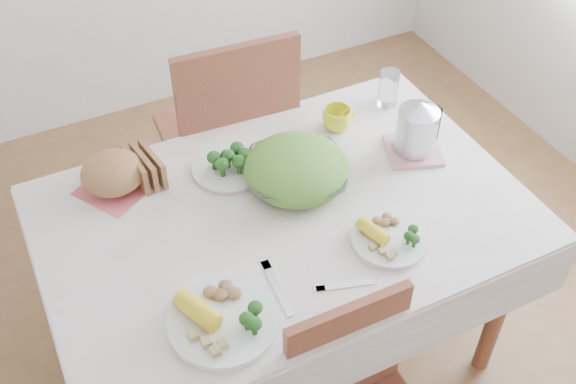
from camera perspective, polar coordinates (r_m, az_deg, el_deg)
name	(u,v)px	position (r m, az deg, el deg)	size (l,w,h in m)	color
floor	(286,348)	(2.70, -0.20, -13.08)	(3.60, 3.60, 0.00)	brown
dining_table	(285,288)	(2.40, -0.22, -8.16)	(1.40, 0.90, 0.75)	brown
tablecloth	(285,213)	(2.11, -0.25, -1.76)	(1.50, 1.00, 0.01)	silver
chair_far	(226,147)	(2.82, -5.27, 3.84)	(0.48, 0.48, 1.07)	brown
salad_bowl	(297,175)	(2.17, 0.73, 1.48)	(0.32, 0.32, 0.08)	white
dinner_plate_left	(223,322)	(1.83, -5.49, -10.89)	(0.30, 0.30, 0.02)	white
dinner_plate_right	(389,239)	(2.03, 8.56, -3.99)	(0.23, 0.23, 0.02)	white
broccoli_plate	(229,169)	(2.25, -5.05, 1.95)	(0.24, 0.24, 0.02)	beige
napkin	(116,187)	(2.26, -14.32, 0.39)	(0.21, 0.21, 0.00)	#DD595F
bread_loaf	(113,174)	(2.22, -14.57, 1.44)	(0.21, 0.19, 0.12)	brown
yellow_mug	(337,119)	(2.40, 4.16, 6.21)	(0.11, 0.11, 0.08)	yellow
glass_tumbler	(388,89)	(2.53, 8.49, 8.58)	(0.07, 0.07, 0.14)	white
pink_tray	(413,150)	(2.36, 10.55, 3.51)	(0.18, 0.18, 0.01)	pink
electric_kettle	(418,124)	(2.29, 10.91, 5.67)	(0.14, 0.14, 0.19)	#B2B5BA
fork_left	(277,288)	(1.91, -0.90, -8.09)	(0.02, 0.21, 0.00)	silver
fork_right	(390,240)	(2.05, 8.61, -4.03)	(0.02, 0.20, 0.00)	silver
knife	(345,285)	(1.92, 4.86, -7.87)	(0.02, 0.17, 0.00)	silver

